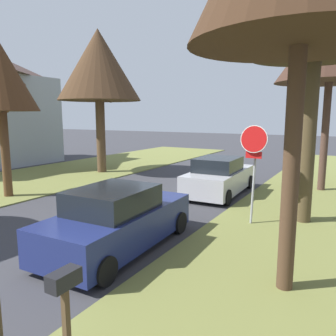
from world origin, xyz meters
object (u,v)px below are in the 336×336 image
parked_sedan_silver (219,177)px  parked_sedan_navy (118,220)px  curbside_mailbox (65,290)px  street_tree_right_mid_b (317,6)px  stop_sign_far (254,153)px  street_tree_left_mid_b (99,66)px  street_tree_right_far (332,43)px

parked_sedan_silver → parked_sedan_navy: bearing=-90.5°
parked_sedan_silver → curbside_mailbox: 10.29m
curbside_mailbox → street_tree_right_mid_b: bearing=76.8°
stop_sign_far → parked_sedan_navy: stop_sign_far is taller
stop_sign_far → parked_sedan_silver: bearing=125.2°
curbside_mailbox → parked_sedan_silver: bearing=100.1°
street_tree_left_mid_b → curbside_mailbox: size_ratio=6.30×
stop_sign_far → street_tree_left_mid_b: 11.96m
parked_sedan_navy → curbside_mailbox: (1.86, -3.40, 0.33)m
street_tree_right_far → parked_sedan_silver: (-3.71, -2.82, -5.55)m
street_tree_right_far → curbside_mailbox: street_tree_right_far is taller
parked_sedan_silver → curbside_mailbox: parked_sedan_silver is taller
parked_sedan_navy → street_tree_right_mid_b: bearing=50.3°
street_tree_right_far → street_tree_left_mid_b: street_tree_left_mid_b is taller
parked_sedan_navy → curbside_mailbox: bearing=-61.3°
stop_sign_far → parked_sedan_silver: (-2.32, 3.28, -1.46)m
street_tree_right_far → parked_sedan_navy: (-3.76, -9.53, -5.55)m
street_tree_right_far → street_tree_left_mid_b: (-11.61, -1.22, -0.24)m
stop_sign_far → street_tree_right_far: (1.39, 6.10, 4.09)m
stop_sign_far → curbside_mailbox: size_ratio=2.33×
street_tree_right_far → parked_sedan_silver: bearing=-142.8°
parked_sedan_navy → parked_sedan_silver: (0.05, 6.72, 0.00)m
parked_sedan_silver → street_tree_left_mid_b: bearing=168.5°
street_tree_right_mid_b → parked_sedan_navy: size_ratio=1.77×
stop_sign_far → parked_sedan_silver: size_ratio=0.66×
parked_sedan_navy → parked_sedan_silver: 6.72m
street_tree_right_mid_b → parked_sedan_navy: (-3.71, -4.46, -5.62)m
parked_sedan_navy → parked_sedan_silver: bearing=89.5°
street_tree_left_mid_b → parked_sedan_navy: (7.84, -8.32, -5.32)m
curbside_mailbox → parked_sedan_navy: bearing=118.7°
street_tree_right_far → curbside_mailbox: (-1.90, -12.94, -5.22)m
parked_sedan_silver → curbside_mailbox: (1.81, -10.12, 0.33)m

